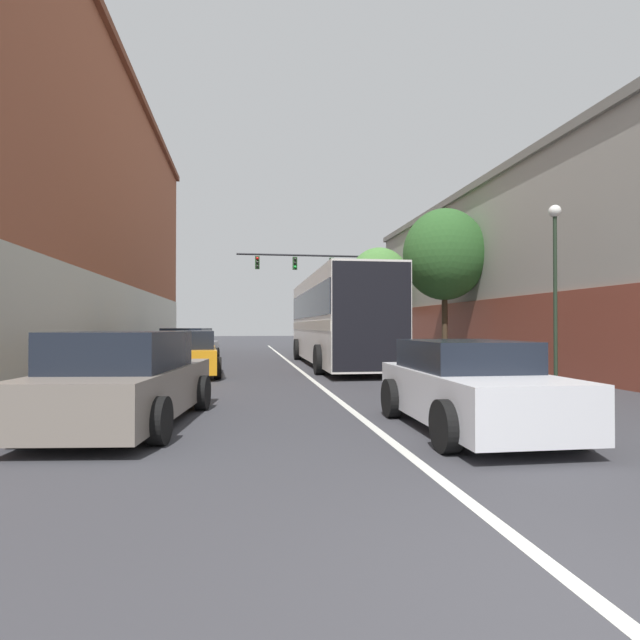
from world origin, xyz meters
TOP-DOWN VIEW (x-y plane):
  - ground_plane at (0.00, 0.00)m, footprint 160.00×160.00m
  - lane_center_line at (0.00, 16.51)m, footprint 0.14×45.03m
  - building_left_brick at (-11.37, 19.18)m, footprint 10.19×25.75m
  - building_right_storefront at (11.24, 16.03)m, footprint 7.85×28.55m
  - bus at (1.72, 17.59)m, footprint 2.85×11.96m
  - hatchback_foreground at (1.42, 4.86)m, footprint 2.05×4.02m
  - parked_car_left_near at (-3.87, 14.18)m, footprint 2.40×4.42m
  - parked_car_left_mid at (-3.91, 6.04)m, footprint 2.47×4.76m
  - parked_car_left_far at (-4.43, 19.96)m, footprint 2.56×4.59m
  - traffic_signal_gantry at (3.23, 29.01)m, footprint 8.71×0.36m
  - street_lamp at (5.96, 9.41)m, footprint 0.32×0.32m
  - street_tree_near at (6.29, 17.37)m, footprint 3.48×3.14m
  - street_tree_far at (5.84, 25.93)m, footprint 3.71×3.34m

SIDE VIEW (x-z plane):
  - ground_plane at x=0.00m, z-range 0.00..0.00m
  - lane_center_line at x=0.00m, z-range 0.00..0.01m
  - hatchback_foreground at x=1.42m, z-range -0.02..1.36m
  - parked_car_left_near at x=-3.87m, z-range -0.03..1.42m
  - parked_car_left_far at x=-4.43m, z-range -0.05..1.47m
  - parked_car_left_mid at x=-3.91m, z-range -0.04..1.48m
  - bus at x=1.72m, z-range 0.22..3.78m
  - street_lamp at x=5.96m, z-range 0.38..5.14m
  - building_right_storefront at x=11.24m, z-range 0.12..7.72m
  - street_tree_far at x=5.84m, z-range 1.07..7.30m
  - street_tree_near at x=6.29m, z-range 1.34..7.87m
  - traffic_signal_gantry at x=3.23m, z-range 1.60..8.01m
  - building_left_brick at x=-11.37m, z-range 0.12..11.77m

